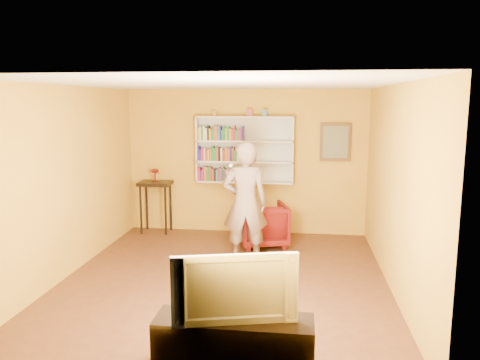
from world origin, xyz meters
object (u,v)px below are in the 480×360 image
tv_cabinet (234,345)px  television (234,285)px  ruby_lustre (155,172)px  person (245,203)px  armchair (262,224)px  console_table (155,190)px  bookshelf (245,150)px

tv_cabinet → television: (0.00, 0.00, 0.58)m
ruby_lustre → tv_cabinet: (2.15, -4.50, -0.90)m
ruby_lustre → person: (1.90, -1.53, -0.22)m
ruby_lustre → armchair: ruby_lustre is taller
console_table → armchair: 2.22m
bookshelf → console_table: 1.88m
tv_cabinet → television: television is taller
armchair → person: 1.11m
bookshelf → armchair: (0.40, -0.76, -1.22)m
console_table → television: size_ratio=0.88×
console_table → armchair: (2.09, -0.60, -0.44)m
armchair → tv_cabinet: bearing=74.9°
ruby_lustre → television: (2.15, -4.50, -0.32)m
television → armchair: bearing=76.7°
console_table → armchair: bearing=-16.0°
armchair → television: size_ratio=0.73×
ruby_lustre → person: 2.45m
ruby_lustre → tv_cabinet: size_ratio=0.17×
person → console_table: bearing=-46.0°
console_table → person: bearing=-38.9°
bookshelf → ruby_lustre: 1.76m
television → bookshelf: bearing=81.5°
person → tv_cabinet: size_ratio=1.30×
console_table → tv_cabinet: (2.15, -4.50, -0.55)m
bookshelf → ruby_lustre: bearing=-174.6°
ruby_lustre → person: size_ratio=0.13×
armchair → television: 3.93m
tv_cabinet → television: bearing=0.0°
armchair → television: (0.05, -3.90, 0.47)m
ruby_lustre → armchair: bearing=-16.0°
person → television: bearing=87.8°
person → armchair: bearing=-108.7°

